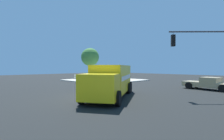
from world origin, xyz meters
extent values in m
plane|color=black|center=(0.00, 0.00, 0.00)|extent=(100.00, 100.00, 0.00)
cube|color=#B2ADA0|center=(-12.66, -12.66, 0.07)|extent=(11.98, 11.98, 0.14)
cube|color=yellow|center=(-1.72, 0.50, 1.50)|extent=(6.28, 5.20, 2.30)
cube|color=yellow|center=(1.71, 2.67, 1.20)|extent=(2.89, 3.04, 1.70)
cube|color=black|center=(2.43, 3.13, 1.54)|extent=(1.15, 1.74, 0.88)
cube|color=#B2B2B7|center=(-4.13, -1.03, 0.19)|extent=(1.40, 2.05, 0.21)
cube|color=white|center=(-2.37, 1.52, 1.62)|extent=(4.20, 2.68, 0.36)
cube|color=white|center=(-1.07, -0.52, 1.62)|extent=(4.20, 2.68, 0.36)
cylinder|color=black|center=(1.00, 3.69, 0.50)|extent=(0.99, 0.77, 1.00)
cylinder|color=black|center=(2.33, 1.60, 0.50)|extent=(0.99, 0.77, 1.00)
cylinder|color=black|center=(-3.53, 0.82, 0.50)|extent=(0.99, 0.77, 1.00)
cylinder|color=black|center=(-2.20, -1.27, 0.50)|extent=(0.99, 0.77, 1.00)
cylinder|color=black|center=(-4.41, 0.26, 0.50)|extent=(0.99, 0.77, 1.00)
cylinder|color=black|center=(-3.08, -1.84, 0.50)|extent=(0.99, 0.77, 1.00)
cylinder|color=#38383D|center=(-6.05, 6.08, 5.42)|extent=(3.42, 3.48, 0.12)
cylinder|color=#38383D|center=(-4.63, 4.63, 5.29)|extent=(0.03, 0.03, 0.25)
cube|color=black|center=(-4.63, 4.63, 4.69)|extent=(0.42, 0.42, 0.95)
sphere|color=red|center=(-4.76, 4.50, 5.01)|extent=(0.20, 0.20, 0.20)
sphere|color=#EFA314|center=(-4.76, 4.50, 4.70)|extent=(0.20, 0.20, 0.20)
sphere|color=#19CC4C|center=(-4.76, 4.50, 4.39)|extent=(0.20, 0.20, 0.20)
cube|color=tan|center=(-11.90, 5.50, 0.83)|extent=(2.12, 1.89, 1.10)
cube|color=black|center=(-11.90, 5.50, 1.12)|extent=(1.93, 1.61, 0.48)
cube|color=tan|center=(-12.10, 3.66, 0.56)|extent=(2.15, 2.19, 0.55)
cylinder|color=black|center=(-10.75, 6.86, 0.38)|extent=(0.32, 0.78, 0.76)
cylinder|color=black|center=(-13.11, 3.65, 0.38)|extent=(0.32, 0.78, 0.76)
cylinder|color=black|center=(-11.11, 3.44, 0.38)|extent=(0.32, 0.78, 0.76)
cylinder|color=gray|center=(-11.43, -12.41, 0.57)|extent=(0.14, 0.14, 0.86)
cylinder|color=gray|center=(-11.28, -12.33, 0.57)|extent=(0.14, 0.14, 0.86)
cube|color=silver|center=(-11.35, -12.37, 1.33)|extent=(0.40, 0.35, 0.65)
sphere|color=beige|center=(-11.35, -12.37, 1.77)|extent=(0.23, 0.23, 0.23)
cylinder|color=silver|center=(-11.55, -12.47, 1.36)|extent=(0.09, 0.09, 0.58)
cylinder|color=silver|center=(-11.16, -12.27, 1.36)|extent=(0.09, 0.09, 0.58)
cylinder|color=navy|center=(-9.99, -11.92, 0.58)|extent=(0.14, 0.14, 0.88)
cylinder|color=navy|center=(-10.12, -12.03, 0.58)|extent=(0.14, 0.14, 0.88)
cube|color=#3359B2|center=(-10.06, -11.98, 1.34)|extent=(0.40, 0.39, 0.66)
sphere|color=#936B4C|center=(-10.06, -11.98, 1.79)|extent=(0.24, 0.24, 0.24)
cylinder|color=#3359B2|center=(-9.89, -11.83, 1.38)|extent=(0.09, 0.09, 0.59)
cylinder|color=#3359B2|center=(-10.22, -12.12, 1.38)|extent=(0.09, 0.09, 0.59)
cube|color=silver|center=(-15.63, -18.40, 0.61)|extent=(0.08, 0.04, 0.95)
cube|color=silver|center=(-15.45, -18.40, 0.61)|extent=(0.08, 0.04, 0.95)
cube|color=silver|center=(-15.27, -18.40, 0.61)|extent=(0.08, 0.04, 0.95)
cube|color=silver|center=(-15.09, -18.40, 0.61)|extent=(0.08, 0.04, 0.95)
cube|color=silver|center=(-14.91, -18.40, 0.61)|extent=(0.08, 0.04, 0.95)
cube|color=silver|center=(-14.73, -18.40, 0.61)|extent=(0.08, 0.04, 0.95)
cube|color=silver|center=(-14.55, -18.40, 0.61)|extent=(0.08, 0.04, 0.95)
cube|color=silver|center=(-14.37, -18.40, 0.61)|extent=(0.08, 0.04, 0.95)
cube|color=silver|center=(-14.19, -18.40, 0.61)|extent=(0.08, 0.04, 0.95)
cube|color=silver|center=(-14.01, -18.40, 0.61)|extent=(0.08, 0.04, 0.95)
cube|color=silver|center=(-13.83, -18.40, 0.61)|extent=(0.08, 0.04, 0.95)
cube|color=silver|center=(-13.65, -18.40, 0.61)|extent=(0.08, 0.04, 0.95)
cube|color=silver|center=(-13.47, -18.40, 0.61)|extent=(0.08, 0.04, 0.95)
cube|color=silver|center=(-13.29, -18.40, 0.61)|extent=(0.08, 0.04, 0.95)
cube|color=silver|center=(-13.11, -18.40, 0.61)|extent=(0.08, 0.04, 0.95)
cube|color=silver|center=(-12.93, -18.40, 0.61)|extent=(0.08, 0.04, 0.95)
cube|color=silver|center=(-12.75, -18.40, 0.61)|extent=(0.08, 0.04, 0.95)
cube|color=silver|center=(-12.57, -18.40, 0.61)|extent=(0.08, 0.04, 0.95)
cube|color=silver|center=(-12.39, -18.40, 0.61)|extent=(0.08, 0.04, 0.95)
cube|color=silver|center=(-12.21, -18.40, 0.61)|extent=(0.08, 0.04, 0.95)
cube|color=silver|center=(-12.03, -18.40, 0.61)|extent=(0.08, 0.04, 0.95)
cube|color=silver|center=(-11.85, -18.40, 0.61)|extent=(0.08, 0.04, 0.95)
cube|color=silver|center=(-11.67, -18.40, 0.61)|extent=(0.08, 0.04, 0.95)
cube|color=silver|center=(-11.49, -18.40, 0.61)|extent=(0.08, 0.04, 0.95)
cube|color=silver|center=(-11.31, -18.40, 0.61)|extent=(0.08, 0.04, 0.95)
cube|color=silver|center=(-11.13, -18.40, 0.61)|extent=(0.08, 0.04, 0.95)
cube|color=silver|center=(-10.95, -18.40, 0.61)|extent=(0.08, 0.04, 0.95)
cube|color=silver|center=(-10.77, -18.40, 0.61)|extent=(0.08, 0.04, 0.95)
cube|color=silver|center=(-10.59, -18.40, 0.61)|extent=(0.08, 0.04, 0.95)
cube|color=silver|center=(-10.41, -18.40, 0.61)|extent=(0.08, 0.04, 0.95)
cube|color=silver|center=(-10.23, -18.40, 0.61)|extent=(0.08, 0.04, 0.95)
cube|color=silver|center=(-10.05, -18.40, 0.61)|extent=(0.08, 0.04, 0.95)
cube|color=silver|center=(-9.87, -18.40, 0.61)|extent=(0.08, 0.04, 0.95)
cube|color=silver|center=(-9.69, -18.40, 0.61)|extent=(0.08, 0.04, 0.95)
cube|color=silver|center=(-12.66, -18.42, 0.85)|extent=(6.04, 0.03, 0.07)
cube|color=silver|center=(-12.66, -18.42, 0.42)|extent=(6.04, 0.03, 0.07)
cylinder|color=brown|center=(-11.64, -15.83, 1.66)|extent=(0.32, 0.32, 3.04)
sphere|color=#427F38|center=(-11.64, -15.83, 4.50)|extent=(3.53, 3.53, 3.53)
camera|label=1|loc=(8.83, 11.06, 2.48)|focal=27.18mm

